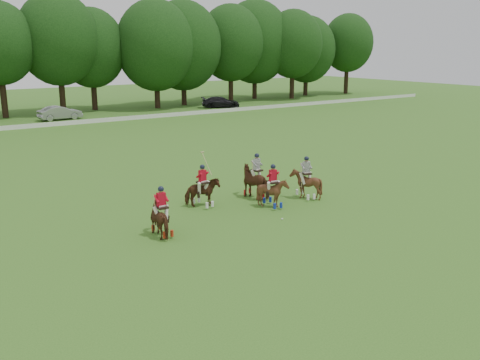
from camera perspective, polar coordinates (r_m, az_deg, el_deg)
ground at (r=22.93m, az=1.30°, el=-6.31°), size 180.00×180.00×0.00m
tree_line at (r=66.68m, az=-24.16°, el=13.16°), size 117.98×14.32×14.75m
boundary_rail at (r=57.33m, az=-21.68°, el=5.36°), size 120.00×0.10×0.44m
car_mid at (r=62.70m, az=-18.66°, el=6.80°), size 4.78×2.00×1.54m
car_right at (r=71.42m, az=-2.08°, el=8.30°), size 5.38×3.89×1.45m
polo_red_a at (r=23.33m, az=-8.33°, el=-4.05°), size 1.09×1.76×2.21m
polo_red_b at (r=27.26m, az=-4.00°, el=-1.28°), size 1.63×1.45×2.74m
polo_red_c at (r=27.16m, az=3.50°, el=-1.28°), size 1.42×1.55×2.23m
polo_stripe_a at (r=28.79m, az=1.78°, el=-0.16°), size 1.42×2.24×2.44m
polo_stripe_b at (r=28.88m, az=7.03°, el=-0.36°), size 1.54×1.66×2.30m
polo_ball at (r=25.41m, az=4.51°, el=-4.16°), size 0.09×0.09×0.09m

